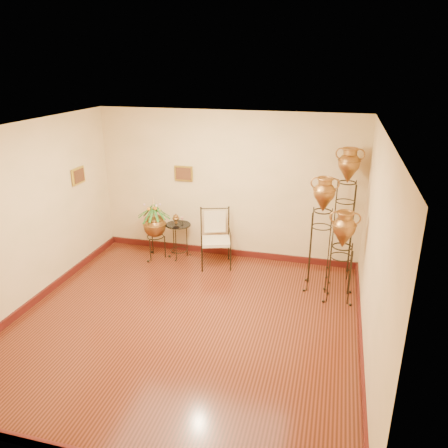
% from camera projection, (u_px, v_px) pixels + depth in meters
% --- Properties ---
extents(ground, '(5.00, 5.00, 0.00)m').
position_uv_depth(ground, '(185.00, 322.00, 6.43)').
color(ground, maroon).
rests_on(ground, ground).
extents(room_shell, '(5.02, 5.02, 2.81)m').
position_uv_depth(room_shell, '(181.00, 211.00, 5.82)').
color(room_shell, beige).
rests_on(room_shell, ground).
extents(amphora_tall, '(0.49, 0.49, 2.32)m').
position_uv_depth(amphora_tall, '(344.00, 213.00, 7.44)').
color(amphora_tall, black).
rests_on(amphora_tall, ground).
extents(amphora_mid, '(0.53, 0.53, 1.95)m').
position_uv_depth(amphora_mid, '(321.00, 234.00, 7.07)').
color(amphora_mid, black).
rests_on(amphora_mid, ground).
extents(amphora_short, '(0.50, 0.50, 1.51)m').
position_uv_depth(amphora_short, '(341.00, 256.00, 6.83)').
color(amphora_short, black).
rests_on(amphora_short, ground).
extents(planter_urn, '(0.89, 0.89, 1.27)m').
position_uv_depth(planter_urn, '(155.00, 223.00, 8.30)').
color(planter_urn, black).
rests_on(planter_urn, ground).
extents(armchair, '(0.74, 0.72, 1.07)m').
position_uv_depth(armchair, '(216.00, 239.00, 8.03)').
color(armchair, black).
rests_on(armchair, ground).
extents(side_table, '(0.52, 0.52, 0.86)m').
position_uv_depth(side_table, '(179.00, 240.00, 8.46)').
color(side_table, black).
rests_on(side_table, ground).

